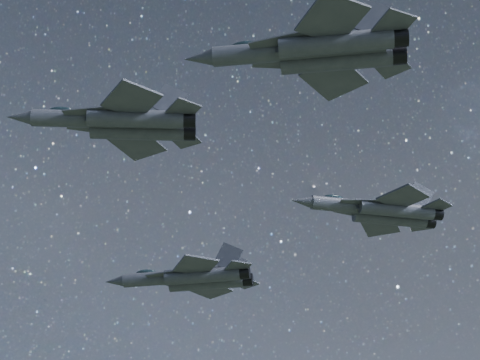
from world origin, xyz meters
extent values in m
cylinder|color=#32343F|center=(-15.26, -3.89, 157.77)|extent=(8.47, 2.31, 1.77)
cone|color=#32343F|center=(-20.68, -3.54, 157.77)|extent=(2.81, 1.76, 1.58)
ellipsoid|color=#18262B|center=(-16.61, -3.80, 158.62)|extent=(2.77, 1.36, 0.87)
cube|color=#32343F|center=(-9.38, -4.27, 157.72)|extent=(9.37, 2.30, 1.47)
cylinder|color=#32343F|center=(-9.00, -5.43, 157.21)|extent=(9.60, 2.38, 1.77)
cylinder|color=#32343F|center=(-8.86, -3.17, 157.21)|extent=(9.60, 2.38, 1.77)
cylinder|color=black|center=(-3.81, -5.77, 157.21)|extent=(1.57, 1.72, 1.63)
cylinder|color=black|center=(-3.66, -3.51, 157.21)|extent=(1.57, 1.72, 1.63)
cube|color=#32343F|center=(-13.32, -5.55, 157.64)|extent=(6.01, 2.70, 0.14)
cube|color=#32343F|center=(-13.12, -2.50, 157.64)|extent=(6.00, 1.98, 0.14)
cube|color=#32343F|center=(-9.41, -8.13, 157.43)|extent=(6.09, 6.33, 0.23)
cube|color=#32343F|center=(-8.91, -0.45, 157.43)|extent=(6.33, 6.46, 0.23)
cube|color=#32343F|center=(-4.35, -7.21, 157.43)|extent=(3.59, 3.69, 0.17)
cube|color=#32343F|center=(-4.02, -2.01, 157.43)|extent=(3.74, 3.80, 0.17)
cube|color=#32343F|center=(-5.75, -5.93, 159.36)|extent=(3.92, 0.75, 4.03)
cube|color=#32343F|center=(-5.56, -3.11, 159.36)|extent=(3.94, 0.57, 4.03)
cylinder|color=#32343F|center=(-6.36, 22.71, 152.10)|extent=(8.65, 4.10, 1.79)
cone|color=#32343F|center=(-11.64, 24.25, 152.10)|extent=(3.09, 2.31, 1.61)
ellipsoid|color=#18262B|center=(-7.68, 23.09, 152.96)|extent=(2.96, 1.92, 0.88)
cube|color=#32343F|center=(-0.63, 21.03, 152.04)|extent=(9.52, 4.29, 1.49)
cylinder|color=#32343F|center=(-0.51, 19.80, 151.53)|extent=(9.76, 4.42, 1.79)
cylinder|color=#32343F|center=(0.13, 22.01, 151.53)|extent=(9.76, 4.42, 1.79)
cylinder|color=black|center=(4.56, 18.33, 151.53)|extent=(1.90, 2.00, 1.65)
cylinder|color=black|center=(5.20, 20.53, 151.53)|extent=(1.90, 2.00, 1.65)
cube|color=#32343F|center=(-4.81, 20.64, 151.96)|extent=(5.88, 3.86, 0.14)
cube|color=#32343F|center=(-3.94, 23.61, 151.96)|extent=(6.06, 1.81, 0.14)
cube|color=#32343F|center=(-1.50, 17.22, 151.75)|extent=(5.54, 5.93, 0.23)
cube|color=#32343F|center=(0.69, 24.72, 151.75)|extent=(6.59, 6.54, 0.23)
cube|color=#32343F|center=(3.70, 17.02, 151.75)|extent=(3.25, 3.41, 0.17)
cube|color=#32343F|center=(5.18, 22.09, 151.75)|extent=(3.90, 3.89, 0.17)
cube|color=#32343F|center=(2.61, 18.60, 153.71)|extent=(3.79, 1.60, 4.08)
cube|color=#32343F|center=(3.41, 21.35, 153.71)|extent=(3.95, 0.98, 4.08)
cylinder|color=#32343F|center=(1.72, -19.07, 155.06)|extent=(8.31, 3.58, 1.71)
cone|color=#32343F|center=(-3.41, -17.83, 155.06)|extent=(2.93, 2.12, 1.54)
ellipsoid|color=#18262B|center=(0.43, -18.76, 155.88)|extent=(2.81, 1.74, 0.85)
cube|color=#32343F|center=(7.27, -20.42, 155.00)|extent=(9.15, 3.73, 1.43)
cylinder|color=#32343F|center=(7.44, -21.59, 154.51)|extent=(9.38, 3.84, 1.71)
cylinder|color=#32343F|center=(7.96, -19.45, 154.51)|extent=(9.38, 3.84, 1.71)
cylinder|color=black|center=(12.35, -22.78, 154.51)|extent=(1.76, 1.87, 1.58)
cylinder|color=black|center=(12.87, -20.65, 154.51)|extent=(1.76, 1.87, 1.58)
cube|color=#32343F|center=(3.29, -20.98, 154.92)|extent=(5.70, 3.48, 0.13)
cube|color=#32343F|center=(3.99, -18.10, 154.92)|extent=(5.76, 1.47, 0.13)
cube|color=#32343F|center=(6.60, -24.10, 154.73)|extent=(5.45, 5.80, 0.22)
cube|color=#32343F|center=(8.36, -16.84, 154.73)|extent=(6.30, 6.29, 0.22)
cube|color=#32343F|center=(11.59, -24.07, 154.73)|extent=(3.20, 3.35, 0.16)
cube|color=#32343F|center=(12.78, -19.15, 154.73)|extent=(3.73, 3.73, 0.16)
cube|color=#32343F|center=(10.47, -22.61, 156.59)|extent=(3.68, 1.37, 3.91)
cube|color=#32343F|center=(11.12, -19.94, 156.59)|extent=(3.81, 0.77, 3.91)
cylinder|color=#32343F|center=(14.59, 5.53, 154.75)|extent=(7.78, 2.24, 1.62)
cone|color=#32343F|center=(9.63, 5.12, 154.75)|extent=(2.60, 1.65, 1.45)
ellipsoid|color=#18262B|center=(13.35, 5.42, 155.52)|extent=(2.55, 1.29, 0.80)
cube|color=#32343F|center=(19.96, 5.97, 154.69)|extent=(8.60, 2.25, 1.35)
cylinder|color=#32343F|center=(20.46, 4.97, 154.23)|extent=(8.81, 2.33, 1.62)
cylinder|color=#32343F|center=(20.29, 7.03, 154.23)|extent=(8.81, 2.33, 1.62)
cylinder|color=black|center=(25.21, 5.36, 154.23)|extent=(1.47, 1.60, 1.49)
cylinder|color=black|center=(25.04, 7.43, 154.23)|extent=(1.47, 1.60, 1.49)
cube|color=#32343F|center=(16.56, 4.28, 154.62)|extent=(5.48, 1.72, 0.12)
cube|color=#32343F|center=(16.33, 7.07, 154.62)|extent=(5.50, 2.56, 0.12)
cube|color=#32343F|center=(20.45, 2.47, 154.43)|extent=(5.82, 5.93, 0.21)
cube|color=#32343F|center=(19.88, 9.50, 154.43)|extent=(5.54, 5.77, 0.21)
cube|color=#32343F|center=(24.90, 3.98, 154.43)|extent=(3.43, 3.49, 0.16)
cube|color=#32343F|center=(24.51, 8.73, 154.43)|extent=(3.26, 3.36, 0.16)
cube|color=#32343F|center=(23.47, 4.96, 156.20)|extent=(3.61, 0.54, 3.69)
cube|color=#32343F|center=(23.26, 7.54, 156.20)|extent=(3.58, 0.75, 3.69)
camera|label=1|loc=(-5.27, -65.84, 114.54)|focal=55.00mm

